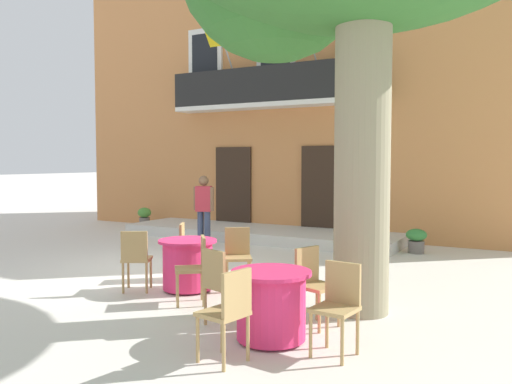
# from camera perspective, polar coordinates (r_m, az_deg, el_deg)

# --- Properties ---
(ground_plane) EXTENTS (120.00, 120.00, 0.00)m
(ground_plane) POSITION_cam_1_polar(r_m,az_deg,el_deg) (9.59, -10.27, -8.23)
(ground_plane) COLOR silver
(building_facade) EXTENTS (13.00, 5.09, 7.50)m
(building_facade) POSITION_cam_1_polar(r_m,az_deg,el_deg) (15.64, 5.58, 10.09)
(building_facade) COLOR #CC844C
(building_facade) RESTS_ON ground
(entrance_step_platform) EXTENTS (7.03, 1.91, 0.25)m
(entrance_step_platform) POSITION_cam_1_polar(r_m,az_deg,el_deg) (13.01, 0.31, -4.54)
(entrance_step_platform) COLOR silver
(entrance_step_platform) RESTS_ON ground
(cafe_table_near_tree) EXTENTS (0.86, 0.86, 0.76)m
(cafe_table_near_tree) POSITION_cam_1_polar(r_m,az_deg,el_deg) (7.91, -7.45, -7.80)
(cafe_table_near_tree) COLOR #E52D66
(cafe_table_near_tree) RESTS_ON ground
(cafe_chair_near_tree_0) EXTENTS (0.56, 0.56, 0.91)m
(cafe_chair_near_tree_0) POSITION_cam_1_polar(r_m,az_deg,el_deg) (7.97, -2.00, -6.69)
(cafe_chair_near_tree_0) COLOR tan
(cafe_chair_near_tree_0) RESTS_ON ground
(cafe_chair_near_tree_1) EXTENTS (0.55, 0.55, 0.91)m
(cafe_chair_near_tree_1) POSITION_cam_1_polar(r_m,az_deg,el_deg) (8.63, -7.37, -5.93)
(cafe_chair_near_tree_1) COLOR tan
(cafe_chair_near_tree_1) RESTS_ON ground
(cafe_chair_near_tree_2) EXTENTS (0.55, 0.55, 0.91)m
(cafe_chair_near_tree_2) POSITION_cam_1_polar(r_m,az_deg,el_deg) (7.93, -12.95, -6.82)
(cafe_chair_near_tree_2) COLOR tan
(cafe_chair_near_tree_2) RESTS_ON ground
(cafe_chair_near_tree_3) EXTENTS (0.56, 0.56, 0.91)m
(cafe_chair_near_tree_3) POSITION_cam_1_polar(r_m,az_deg,el_deg) (7.15, -6.60, -7.87)
(cafe_chair_near_tree_3) COLOR tan
(cafe_chair_near_tree_3) RESTS_ON ground
(cafe_table_middle) EXTENTS (0.86, 0.86, 0.76)m
(cafe_table_middle) POSITION_cam_1_polar(r_m,az_deg,el_deg) (5.71, 1.66, -12.19)
(cafe_table_middle) COLOR #E52D66
(cafe_table_middle) RESTS_ON ground
(cafe_chair_middle_0) EXTENTS (0.50, 0.50, 0.91)m
(cafe_chair_middle_0) POSITION_cam_1_polar(r_m,az_deg,el_deg) (6.16, -3.87, -9.70)
(cafe_chair_middle_0) COLOR tan
(cafe_chair_middle_0) RESTS_ON ground
(cafe_chair_middle_1) EXTENTS (0.47, 0.47, 0.91)m
(cafe_chair_middle_1) POSITION_cam_1_polar(r_m,az_deg,el_deg) (5.07, -3.00, -12.59)
(cafe_chair_middle_1) COLOR tan
(cafe_chair_middle_1) RESTS_ON ground
(cafe_chair_middle_2) EXTENTS (0.44, 0.44, 0.91)m
(cafe_chair_middle_2) POSITION_cam_1_polar(r_m,az_deg,el_deg) (5.37, 8.92, -11.71)
(cafe_chair_middle_2) COLOR tan
(cafe_chair_middle_2) RESTS_ON ground
(cafe_chair_middle_3) EXTENTS (0.51, 0.51, 0.91)m
(cafe_chair_middle_3) POSITION_cam_1_polar(r_m,az_deg,el_deg) (6.24, 6.27, -9.54)
(cafe_chair_middle_3) COLOR tan
(cafe_chair_middle_3) RESTS_ON ground
(ground_planter_left) EXTENTS (0.38, 0.38, 0.59)m
(ground_planter_left) POSITION_cam_1_polar(r_m,az_deg,el_deg) (15.37, -12.05, -2.62)
(ground_planter_left) COLOR slate
(ground_planter_left) RESTS_ON ground
(ground_planter_right) EXTENTS (0.43, 0.43, 0.51)m
(ground_planter_right) POSITION_cam_1_polar(r_m,az_deg,el_deg) (11.46, 17.06, -4.96)
(ground_planter_right) COLOR slate
(ground_planter_right) RESTS_ON ground
(pedestrian_near_entrance) EXTENTS (0.53, 0.33, 1.60)m
(pedestrian_near_entrance) POSITION_cam_1_polar(r_m,az_deg,el_deg) (11.65, -5.71, -1.65)
(pedestrian_near_entrance) COLOR #384260
(pedestrian_near_entrance) RESTS_ON ground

